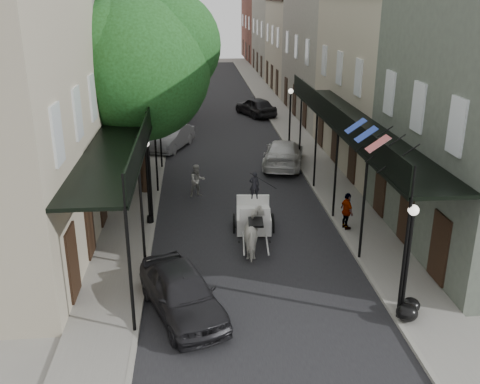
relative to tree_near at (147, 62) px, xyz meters
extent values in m
plane|color=gray|center=(4.20, -10.18, -6.49)|extent=(140.00, 140.00, 0.00)
cube|color=black|center=(4.20, 9.82, -6.48)|extent=(8.00, 90.00, 0.01)
cube|color=gray|center=(-0.80, 9.82, -6.43)|extent=(2.20, 90.00, 0.12)
cube|color=gray|center=(9.20, 9.82, -6.43)|extent=(2.20, 90.00, 0.12)
cube|color=#9F957F|center=(-4.40, 19.82, -1.24)|extent=(5.00, 80.00, 10.50)
cube|color=gray|center=(12.80, 19.82, -1.24)|extent=(5.00, 80.00, 10.50)
cube|color=black|center=(-0.80, -3.18, -2.49)|extent=(2.20, 18.00, 0.12)
cube|color=black|center=(0.25, -3.18, -1.99)|extent=(0.06, 18.00, 1.00)
cylinder|color=black|center=(0.20, -12.18, -4.37)|extent=(0.10, 0.10, 4.00)
cylinder|color=black|center=(0.20, -4.18, -4.37)|extent=(0.10, 0.10, 4.00)
cylinder|color=black|center=(0.20, 3.82, -4.37)|extent=(0.10, 0.10, 4.00)
cube|color=black|center=(9.20, -3.18, -2.49)|extent=(2.20, 18.00, 0.12)
cube|color=black|center=(8.15, -3.18, -1.99)|extent=(0.06, 18.00, 1.00)
cylinder|color=black|center=(8.20, -12.18, -4.37)|extent=(0.10, 0.10, 4.00)
cylinder|color=black|center=(8.20, -4.18, -4.37)|extent=(0.10, 0.10, 4.00)
cylinder|color=black|center=(8.20, 3.82, -4.37)|extent=(0.10, 0.10, 4.00)
cylinder|color=#382619|center=(-0.40, -0.18, -3.57)|extent=(0.44, 0.44, 5.60)
sphere|color=#1A4014|center=(-0.40, -0.18, -0.29)|extent=(6.80, 6.80, 6.80)
sphere|color=#1A4014|center=(0.96, 0.42, 0.71)|extent=(5.10, 5.10, 5.10)
cylinder|color=#382619|center=(-0.40, 13.82, -3.85)|extent=(0.44, 0.44, 5.04)
sphere|color=#1A4014|center=(-0.40, 13.82, -0.91)|extent=(6.00, 6.00, 6.00)
sphere|color=#1A4014|center=(0.80, 14.42, -0.01)|extent=(4.50, 4.50, 4.50)
cylinder|color=black|center=(8.30, -12.18, -6.22)|extent=(0.28, 0.28, 0.30)
cylinder|color=black|center=(8.30, -12.18, -4.67)|extent=(0.12, 0.12, 3.40)
sphere|color=white|center=(8.30, -12.18, -2.82)|extent=(0.32, 0.32, 0.32)
cylinder|color=black|center=(0.10, -4.18, -6.22)|extent=(0.28, 0.28, 0.30)
cylinder|color=black|center=(0.10, -4.18, -4.67)|extent=(0.12, 0.12, 3.40)
sphere|color=white|center=(0.10, -4.18, -2.82)|extent=(0.32, 0.32, 0.32)
cylinder|color=black|center=(8.30, 7.82, -6.22)|extent=(0.28, 0.28, 0.30)
cylinder|color=black|center=(8.30, 7.82, -4.67)|extent=(0.12, 0.12, 3.40)
sphere|color=white|center=(8.30, 7.82, -2.82)|extent=(0.32, 0.32, 0.32)
imported|color=silver|center=(4.36, -7.28, -5.65)|extent=(1.05, 2.05, 1.68)
torus|color=black|center=(3.74, -4.28, -5.86)|extent=(0.19, 1.31, 1.31)
torus|color=black|center=(5.40, -4.40, -5.86)|extent=(0.19, 1.31, 1.31)
torus|color=black|center=(3.84, -5.71, -6.16)|extent=(0.12, 0.68, 0.68)
torus|color=black|center=(5.10, -5.80, -6.16)|extent=(0.12, 0.68, 0.68)
cube|color=white|center=(4.56, -4.54, -5.42)|extent=(1.55, 1.93, 0.71)
cube|color=white|center=(4.48, -5.60, -4.91)|extent=(1.26, 0.65, 0.12)
cube|color=white|center=(4.46, -5.86, -4.61)|extent=(1.22, 0.19, 0.51)
imported|color=black|center=(4.48, -5.60, -4.28)|extent=(0.44, 0.30, 1.14)
imported|color=#A6A59D|center=(2.20, -0.83, -5.67)|extent=(0.97, 0.87, 1.64)
imported|color=gray|center=(-1.60, 4.61, -5.40)|extent=(1.42, 1.38, 1.95)
imported|color=gray|center=(8.40, -5.56, -5.57)|extent=(0.58, 1.00, 1.60)
imported|color=black|center=(1.60, -11.23, -5.72)|extent=(3.26, 4.85, 1.53)
imported|color=gray|center=(0.60, 8.05, -5.74)|extent=(3.11, 4.82, 1.50)
imported|color=black|center=(0.60, 16.79, -5.80)|extent=(2.96, 5.22, 1.37)
imported|color=silver|center=(7.26, 3.82, -5.73)|extent=(3.29, 5.59, 1.52)
imported|color=black|center=(7.20, 17.59, -5.71)|extent=(3.43, 4.90, 1.55)
ellipsoid|color=black|center=(8.40, -12.38, -6.09)|extent=(0.66, 0.66, 0.56)
ellipsoid|color=black|center=(8.70, -11.93, -6.14)|extent=(0.58, 0.58, 0.46)
camera|label=1|loc=(2.15, -25.79, 2.96)|focal=40.00mm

